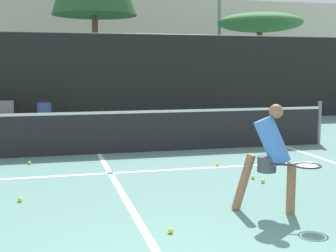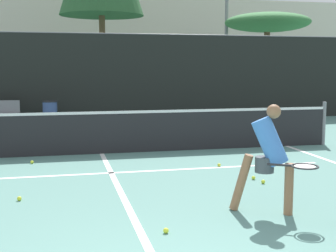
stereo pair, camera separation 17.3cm
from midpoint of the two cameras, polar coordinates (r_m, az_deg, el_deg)
name	(u,v)px [view 2 (the right image)]	position (r m, az deg, el deg)	size (l,w,h in m)	color
court_service_line	(111,173)	(8.62, -6.37, -5.70)	(8.25, 0.10, 0.01)	white
court_center_mark	(120,190)	(7.43, -5.24, -7.80)	(0.10, 6.43, 0.01)	white
net	(101,131)	(10.47, -7.67, -0.61)	(11.09, 0.09, 1.07)	slate
fence_back	(85,78)	(16.45, -9.75, 5.77)	(24.00, 0.06, 3.09)	black
player_practicing	(269,154)	(6.27, 12.97, -3.37)	(1.00, 0.94, 1.45)	#8C6042
tennis_ball_scattered_2	(263,182)	(7.98, 12.14, -6.66)	(0.07, 0.07, 0.07)	#D1E033
tennis_ball_scattered_4	(254,178)	(8.23, 10.98, -6.21)	(0.07, 0.07, 0.07)	#D1E033
tennis_ball_scattered_6	(219,165)	(9.17, 6.79, -4.74)	(0.07, 0.07, 0.07)	#D1E033
tennis_ball_scattered_7	(19,199)	(7.14, -17.01, -8.46)	(0.07, 0.07, 0.07)	#D1E033
tennis_ball_scattered_8	(166,231)	(5.57, 0.65, -12.63)	(0.07, 0.07, 0.07)	#D1E033
tennis_ball_scattered_9	(32,162)	(9.74, -15.76, -4.26)	(0.07, 0.07, 0.07)	#D1E033
trash_bin	(50,114)	(15.54, -13.87, 1.46)	(0.48, 0.48, 0.85)	#384C7F
parked_car	(175,96)	(21.22, 1.04, 3.64)	(1.88, 4.15, 1.43)	silver
tree_west	(267,23)	(23.11, 12.24, 12.14)	(4.03, 4.03, 4.47)	brown
building_far	(74,49)	(28.57, -11.26, 9.23)	(36.00, 2.40, 6.00)	beige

